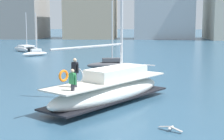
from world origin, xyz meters
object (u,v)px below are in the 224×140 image
(moored_sloop_far, at_px, (35,53))
(seagull, at_px, (171,128))
(main_sailboat, at_px, (110,89))
(moored_sloop_near, at_px, (109,64))
(moored_catamaran, at_px, (26,48))

(moored_sloop_far, relative_size, seagull, 5.78)
(main_sailboat, height_order, moored_sloop_far, main_sailboat)
(moored_sloop_near, xyz_separation_m, moored_catamaran, (-15.89, 19.83, 0.05))
(moored_sloop_near, bearing_deg, main_sailboat, -84.70)
(moored_sloop_near, relative_size, seagull, 6.63)
(main_sailboat, xyz_separation_m, moored_sloop_far, (-13.41, 27.65, -0.44))
(moored_catamaran, relative_size, seagull, 6.02)
(moored_catamaran, height_order, seagull, moored_catamaran)
(main_sailboat, bearing_deg, moored_sloop_far, 115.88)
(moored_sloop_near, bearing_deg, seagull, -77.04)
(moored_sloop_near, distance_m, moored_sloop_far, 17.35)
(moored_sloop_far, distance_m, seagull, 36.61)
(main_sailboat, relative_size, seagull, 11.01)
(main_sailboat, distance_m, moored_sloop_near, 15.20)
(moored_catamaran, distance_m, seagull, 44.89)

